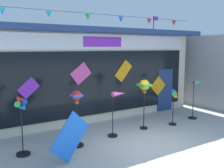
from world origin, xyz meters
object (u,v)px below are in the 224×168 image
object	(u,v)px
display_kite_on_ground	(70,137)
kite_shop_building	(80,71)
wind_spinner_center_right	(144,88)
wind_spinner_right	(174,102)
wind_spinner_center_left	(117,105)
wind_spinner_far_right	(196,92)
wind_spinner_far_left	(22,120)
wind_spinner_left	(77,106)

from	to	relation	value
display_kite_on_ground	kite_shop_building	bearing A→B (deg)	61.56
wind_spinner_center_right	wind_spinner_right	distance (m)	1.46
wind_spinner_center_right	display_kite_on_ground	size ratio (longest dim) A/B	1.51
wind_spinner_center_left	wind_spinner_far_right	world-z (taller)	wind_spinner_far_right
kite_shop_building	wind_spinner_right	world-z (taller)	kite_shop_building
kite_shop_building	wind_spinner_far_left	bearing A→B (deg)	-133.37
kite_shop_building	wind_spinner_left	world-z (taller)	kite_shop_building
wind_spinner_far_right	wind_spinner_far_left	bearing A→B (deg)	179.96
wind_spinner_center_left	wind_spinner_center_right	distance (m)	1.36
wind_spinner_far_left	display_kite_on_ground	world-z (taller)	wind_spinner_far_left
wind_spinner_right	wind_spinner_center_right	bearing A→B (deg)	169.17
wind_spinner_center_right	wind_spinner_far_right	bearing A→B (deg)	-0.85
wind_spinner_far_right	display_kite_on_ground	xyz separation A→B (m)	(-6.23, -1.00, -0.47)
kite_shop_building	wind_spinner_left	size ratio (longest dim) A/B	5.73
wind_spinner_center_right	wind_spinner_left	bearing A→B (deg)	-175.28
kite_shop_building	wind_spinner_center_left	world-z (taller)	kite_shop_building
wind_spinner_center_left	display_kite_on_ground	size ratio (longest dim) A/B	1.27
kite_shop_building	wind_spinner_left	distance (m)	4.58
wind_spinner_left	wind_spinner_far_right	distance (m)	5.65
wind_spinner_center_left	wind_spinner_far_left	bearing A→B (deg)	179.19
wind_spinner_right	display_kite_on_ground	xyz separation A→B (m)	(-4.70, -0.79, -0.28)
kite_shop_building	wind_spinner_center_left	bearing A→B (deg)	-97.06
wind_spinner_left	wind_spinner_far_right	world-z (taller)	wind_spinner_left
wind_spinner_far_left	wind_spinner_center_right	world-z (taller)	wind_spinner_center_right
wind_spinner_far_left	wind_spinner_right	distance (m)	5.72
wind_spinner_far_left	kite_shop_building	bearing A→B (deg)	46.63
wind_spinner_left	wind_spinner_center_left	world-z (taller)	wind_spinner_left
wind_spinner_center_left	wind_spinner_center_right	world-z (taller)	wind_spinner_center_right
display_kite_on_ground	wind_spinner_center_left	bearing A→B (deg)	24.04
wind_spinner_center_left	display_kite_on_ground	world-z (taller)	wind_spinner_center_left
wind_spinner_left	wind_spinner_center_right	bearing A→B (deg)	4.72
wind_spinner_far_left	wind_spinner_left	size ratio (longest dim) A/B	0.98
wind_spinner_left	wind_spinner_far_right	bearing A→B (deg)	1.95
display_kite_on_ground	wind_spinner_center_right	bearing A→B (deg)	16.91
kite_shop_building	wind_spinner_far_right	distance (m)	5.33
wind_spinner_far_left	wind_spinner_center_right	xyz separation A→B (m)	(4.42, 0.04, 0.51)
wind_spinner_far_right	wind_spinner_center_right	bearing A→B (deg)	179.15
wind_spinner_right	wind_spinner_far_right	xyz separation A→B (m)	(1.52, 0.21, 0.20)
kite_shop_building	wind_spinner_center_left	distance (m)	4.01
wind_spinner_right	wind_spinner_far_right	world-z (taller)	wind_spinner_far_right
wind_spinner_far_left	wind_spinner_far_right	world-z (taller)	wind_spinner_far_left
wind_spinner_right	wind_spinner_far_right	size ratio (longest dim) A/B	0.87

